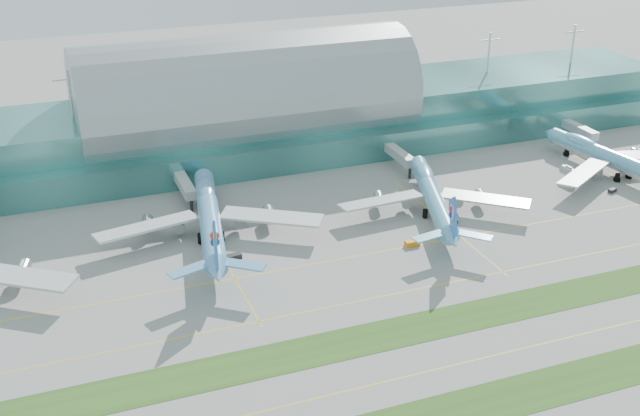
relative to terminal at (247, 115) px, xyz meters
name	(u,v)px	position (x,y,z in m)	size (l,w,h in m)	color
ground	(404,336)	(-0.01, -128.79, -14.23)	(700.00, 700.00, 0.00)	gray
terminal	(247,115)	(0.00, 0.00, 0.00)	(340.00, 69.10, 36.00)	#3D7A75
grass_strip_near	(466,409)	(-0.01, -156.79, -14.19)	(420.00, 12.00, 0.08)	#2D591E
grass_strip_far	(401,331)	(-0.01, -126.79, -14.19)	(420.00, 12.00, 0.08)	#2D591E
taxiline_b	(433,370)	(-0.01, -142.79, -14.22)	(420.00, 0.35, 0.01)	yellow
taxiline_c	(372,298)	(-0.01, -110.79, -14.22)	(420.00, 0.35, 0.01)	yellow
taxiline_d	(339,259)	(-0.01, -88.79, -14.22)	(420.00, 0.35, 0.01)	yellow
airliner_b	(209,216)	(-29.62, -62.14, -7.91)	(64.50, 74.05, 20.48)	#5E9FD0
airliner_c	(432,195)	(38.08, -70.52, -8.53)	(56.22, 65.28, 18.47)	#5DAACD
airliner_d	(616,159)	(109.96, -66.70, -8.19)	(61.99, 70.99, 19.58)	#5BA4C8
gse_c	(226,259)	(-29.51, -78.97, -13.43)	(3.77, 1.79, 1.59)	black
gse_d	(234,257)	(-26.89, -78.42, -13.50)	(3.92, 1.88, 1.46)	black
gse_e	(412,243)	(22.32, -88.55, -13.46)	(4.18, 2.10, 1.54)	orange
gse_f	(452,221)	(39.88, -79.91, -13.57)	(3.40, 1.88, 1.32)	black
gse_g	(612,190)	(100.44, -77.95, -13.61)	(3.02, 1.50, 1.24)	black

